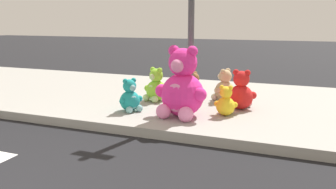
{
  "coord_description": "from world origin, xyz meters",
  "views": [
    {
      "loc": [
        2.79,
        -1.33,
        1.7
      ],
      "look_at": [
        0.88,
        3.6,
        0.55
      ],
      "focal_mm": 36.28,
      "sensor_mm": 36.0,
      "label": 1
    }
  ],
  "objects_px": {
    "plush_pink_large": "(182,89)",
    "plush_lime": "(156,88)",
    "sign_pole": "(191,12)",
    "plush_yellow": "(226,103)",
    "plush_tan": "(224,88)",
    "plush_teal": "(130,98)",
    "plush_red": "(241,93)",
    "plush_brown": "(193,88)"
  },
  "relations": [
    {
      "from": "sign_pole",
      "to": "plush_yellow",
      "type": "relative_size",
      "value": 6.24
    },
    {
      "from": "plush_red",
      "to": "plush_tan",
      "type": "height_order",
      "value": "plush_red"
    },
    {
      "from": "plush_teal",
      "to": "plush_yellow",
      "type": "bearing_deg",
      "value": 11.9
    },
    {
      "from": "plush_pink_large",
      "to": "plush_tan",
      "type": "distance_m",
      "value": 1.46
    },
    {
      "from": "sign_pole",
      "to": "plush_pink_large",
      "type": "distance_m",
      "value": 1.36
    },
    {
      "from": "plush_yellow",
      "to": "sign_pole",
      "type": "bearing_deg",
      "value": 160.39
    },
    {
      "from": "sign_pole",
      "to": "plush_teal",
      "type": "bearing_deg",
      "value": -146.97
    },
    {
      "from": "plush_tan",
      "to": "plush_yellow",
      "type": "bearing_deg",
      "value": -76.46
    },
    {
      "from": "plush_brown",
      "to": "plush_teal",
      "type": "height_order",
      "value": "plush_teal"
    },
    {
      "from": "plush_pink_large",
      "to": "plush_tan",
      "type": "bearing_deg",
      "value": 73.4
    },
    {
      "from": "plush_brown",
      "to": "plush_tan",
      "type": "xyz_separation_m",
      "value": [
        0.62,
        0.06,
        0.04
      ]
    },
    {
      "from": "plush_yellow",
      "to": "plush_lime",
      "type": "bearing_deg",
      "value": 160.36
    },
    {
      "from": "sign_pole",
      "to": "plush_red",
      "type": "distance_m",
      "value": 1.68
    },
    {
      "from": "plush_tan",
      "to": "plush_red",
      "type": "bearing_deg",
      "value": -51.67
    },
    {
      "from": "plush_pink_large",
      "to": "plush_lime",
      "type": "height_order",
      "value": "plush_pink_large"
    },
    {
      "from": "plush_teal",
      "to": "plush_yellow",
      "type": "xyz_separation_m",
      "value": [
        1.61,
        0.34,
        -0.03
      ]
    },
    {
      "from": "sign_pole",
      "to": "plush_lime",
      "type": "distance_m",
      "value": 1.67
    },
    {
      "from": "plush_pink_large",
      "to": "plush_teal",
      "type": "distance_m",
      "value": 0.97
    },
    {
      "from": "plush_brown",
      "to": "plush_yellow",
      "type": "height_order",
      "value": "plush_brown"
    },
    {
      "from": "plush_pink_large",
      "to": "plush_yellow",
      "type": "relative_size",
      "value": 2.27
    },
    {
      "from": "plush_brown",
      "to": "plush_lime",
      "type": "distance_m",
      "value": 0.77
    },
    {
      "from": "plush_brown",
      "to": "sign_pole",
      "type": "bearing_deg",
      "value": -76.74
    },
    {
      "from": "plush_tan",
      "to": "plush_yellow",
      "type": "distance_m",
      "value": 1.08
    },
    {
      "from": "plush_lime",
      "to": "plush_tan",
      "type": "height_order",
      "value": "plush_lime"
    },
    {
      "from": "sign_pole",
      "to": "plush_pink_large",
      "type": "bearing_deg",
      "value": -86.35
    },
    {
      "from": "plush_red",
      "to": "plush_lime",
      "type": "height_order",
      "value": "plush_red"
    },
    {
      "from": "plush_red",
      "to": "plush_lime",
      "type": "relative_size",
      "value": 1.08
    },
    {
      "from": "plush_red",
      "to": "plush_lime",
      "type": "bearing_deg",
      "value": 179.54
    },
    {
      "from": "plush_teal",
      "to": "plush_yellow",
      "type": "height_order",
      "value": "plush_teal"
    },
    {
      "from": "plush_brown",
      "to": "plush_pink_large",
      "type": "bearing_deg",
      "value": -80.93
    },
    {
      "from": "plush_red",
      "to": "plush_tan",
      "type": "xyz_separation_m",
      "value": [
        -0.42,
        0.53,
        -0.03
      ]
    },
    {
      "from": "plush_lime",
      "to": "plush_tan",
      "type": "xyz_separation_m",
      "value": [
        1.25,
        0.51,
        -0.01
      ]
    },
    {
      "from": "plush_pink_large",
      "to": "plush_brown",
      "type": "relative_size",
      "value": 2.11
    },
    {
      "from": "sign_pole",
      "to": "plush_tan",
      "type": "height_order",
      "value": "sign_pole"
    },
    {
      "from": "plush_pink_large",
      "to": "plush_brown",
      "type": "height_order",
      "value": "plush_pink_large"
    },
    {
      "from": "plush_pink_large",
      "to": "plush_teal",
      "type": "xyz_separation_m",
      "value": [
        -0.94,
        -0.0,
        -0.23
      ]
    },
    {
      "from": "plush_yellow",
      "to": "plush_teal",
      "type": "bearing_deg",
      "value": -168.1
    },
    {
      "from": "plush_lime",
      "to": "plush_teal",
      "type": "bearing_deg",
      "value": -96.82
    },
    {
      "from": "plush_brown",
      "to": "plush_lime",
      "type": "height_order",
      "value": "plush_lime"
    },
    {
      "from": "plush_brown",
      "to": "plush_yellow",
      "type": "xyz_separation_m",
      "value": [
        0.88,
        -0.99,
        -0.02
      ]
    },
    {
      "from": "plush_teal",
      "to": "sign_pole",
      "type": "bearing_deg",
      "value": 33.03
    },
    {
      "from": "plush_red",
      "to": "plush_yellow",
      "type": "height_order",
      "value": "plush_red"
    }
  ]
}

